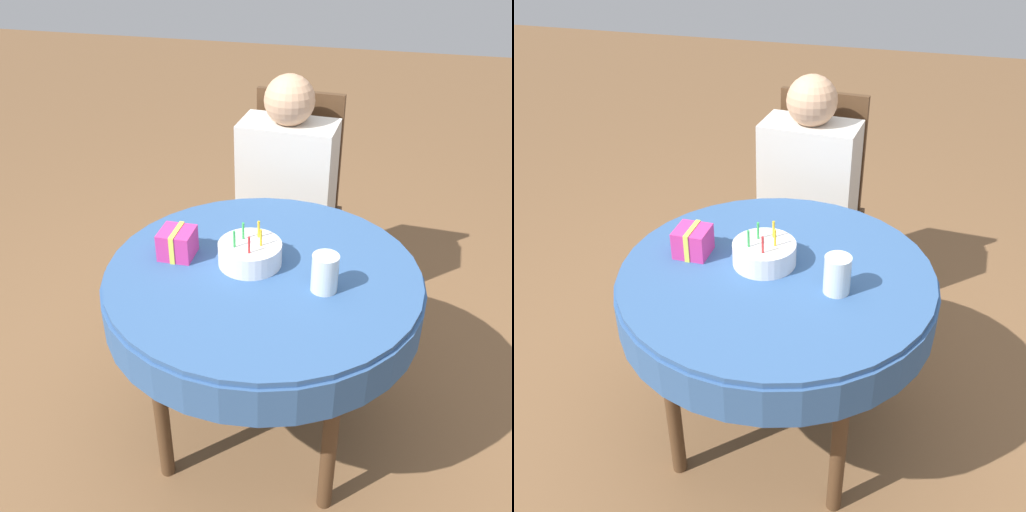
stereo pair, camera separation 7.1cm
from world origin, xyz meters
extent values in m
plane|color=brown|center=(0.00, 0.00, 0.00)|extent=(12.00, 12.00, 0.00)
cylinder|color=#335689|center=(0.00, 0.00, 0.72)|extent=(1.02, 1.02, 0.02)
cylinder|color=#335689|center=(0.00, 0.00, 0.64)|extent=(1.04, 1.04, 0.13)
cylinder|color=#4C331E|center=(-0.28, -0.28, 0.35)|extent=(0.05, 0.05, 0.71)
cylinder|color=#4C331E|center=(0.28, -0.28, 0.35)|extent=(0.05, 0.05, 0.71)
cylinder|color=#4C331E|center=(-0.28, 0.28, 0.35)|extent=(0.05, 0.05, 0.71)
cylinder|color=#4C331E|center=(0.28, 0.28, 0.35)|extent=(0.05, 0.05, 0.71)
cube|color=#4C331E|center=(-0.07, 0.80, 0.44)|extent=(0.47, 0.47, 0.04)
cube|color=#4C331E|center=(-0.06, 1.00, 0.73)|extent=(0.40, 0.06, 0.54)
cylinder|color=#4C331E|center=(-0.28, 0.62, 0.21)|extent=(0.04, 0.04, 0.43)
cylinder|color=#4C331E|center=(0.11, 0.59, 0.21)|extent=(0.04, 0.04, 0.43)
cylinder|color=#4C331E|center=(-0.25, 1.00, 0.21)|extent=(0.04, 0.04, 0.43)
cylinder|color=#4C331E|center=(0.13, 0.98, 0.21)|extent=(0.04, 0.04, 0.43)
cylinder|color=tan|center=(-0.18, 0.64, 0.23)|extent=(0.09, 0.09, 0.46)
cylinder|color=tan|center=(0.02, 0.63, 0.23)|extent=(0.09, 0.09, 0.46)
cube|color=beige|center=(-0.07, 0.80, 0.70)|extent=(0.42, 0.25, 0.47)
sphere|color=tan|center=(-0.07, 0.80, 1.03)|extent=(0.21, 0.21, 0.21)
cylinder|color=white|center=(-0.05, 0.03, 0.76)|extent=(0.21, 0.21, 0.07)
cylinder|color=gold|center=(-0.01, 0.03, 0.83)|extent=(0.01, 0.01, 0.06)
cylinder|color=gold|center=(-0.03, 0.08, 0.83)|extent=(0.01, 0.01, 0.06)
cylinder|color=green|center=(-0.08, 0.06, 0.83)|extent=(0.01, 0.01, 0.06)
cylinder|color=green|center=(-0.09, 0.00, 0.83)|extent=(0.01, 0.01, 0.06)
cylinder|color=red|center=(-0.04, -0.02, 0.83)|extent=(0.01, 0.01, 0.06)
cylinder|color=silver|center=(0.20, -0.06, 0.79)|extent=(0.08, 0.08, 0.12)
cube|color=#D13384|center=(-0.30, 0.02, 0.77)|extent=(0.11, 0.11, 0.09)
cube|color=#EAE54C|center=(-0.30, 0.02, 0.77)|extent=(0.02, 0.12, 0.10)
camera|label=1|loc=(0.34, -1.56, 1.81)|focal=42.00mm
camera|label=2|loc=(0.41, -1.54, 1.81)|focal=42.00mm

